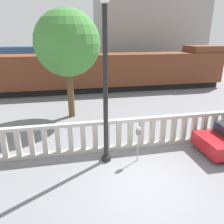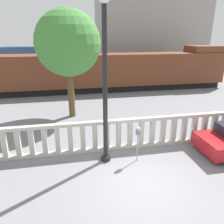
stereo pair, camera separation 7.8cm
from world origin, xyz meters
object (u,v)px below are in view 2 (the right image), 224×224
Objects in this scene: lamppost at (105,79)px; train_far at (101,56)px; parking_meter at (138,133)px; train_near at (101,72)px; tree_left at (68,44)px.

lamppost reaches higher than train_far.
train_near is (0.39, 12.12, 0.51)m from parking_meter.
train_near reaches higher than train_far.
lamppost is at bearing -97.84° from train_near.
train_far is at bearing 76.75° from tree_left.
parking_meter is 0.06× the size of train_near.
parking_meter is 27.45m from train_far.
train_near is (1.63, 11.83, -1.63)m from lamppost.
train_far is (2.24, 15.20, -0.02)m from train_near.
tree_left is (-1.20, 5.51, 1.03)m from lamppost.
parking_meter is 7.03m from tree_left.
lamppost is at bearing -98.15° from train_far.
lamppost is 4.14× the size of parking_meter.
lamppost reaches higher than train_near.
parking_meter is 0.24× the size of tree_left.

